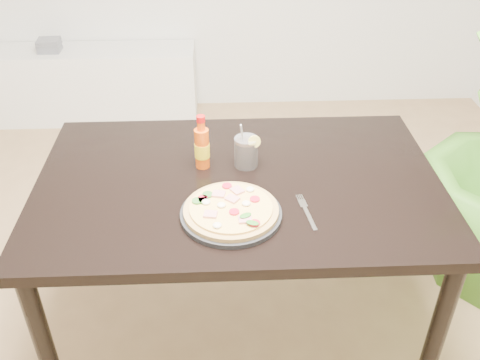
{
  "coord_description": "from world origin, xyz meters",
  "views": [
    {
      "loc": [
        0.06,
        -1.42,
        1.79
      ],
      "look_at": [
        0.12,
        -0.01,
        0.83
      ],
      "focal_mm": 40.0,
      "sensor_mm": 36.0,
      "label": 1
    }
  ],
  "objects_px": {
    "media_console": "(95,84)",
    "dining_table": "(239,199)",
    "pizza": "(231,209)",
    "fork": "(306,211)",
    "hot_sauce_bottle": "(202,147)",
    "cola_cup": "(246,152)",
    "plate": "(231,214)"
  },
  "relations": [
    {
      "from": "dining_table",
      "to": "plate",
      "type": "bearing_deg",
      "value": -98.92
    },
    {
      "from": "dining_table",
      "to": "media_console",
      "type": "bearing_deg",
      "value": 115.22
    },
    {
      "from": "plate",
      "to": "hot_sauce_bottle",
      "type": "xyz_separation_m",
      "value": [
        -0.09,
        0.29,
        0.07
      ]
    },
    {
      "from": "plate",
      "to": "media_console",
      "type": "bearing_deg",
      "value": 112.39
    },
    {
      "from": "hot_sauce_bottle",
      "to": "cola_cup",
      "type": "distance_m",
      "value": 0.16
    },
    {
      "from": "plate",
      "to": "fork",
      "type": "relative_size",
      "value": 1.7
    },
    {
      "from": "cola_cup",
      "to": "fork",
      "type": "bearing_deg",
      "value": -58.13
    },
    {
      "from": "hot_sauce_bottle",
      "to": "cola_cup",
      "type": "relative_size",
      "value": 1.16
    },
    {
      "from": "hot_sauce_bottle",
      "to": "dining_table",
      "type": "bearing_deg",
      "value": -36.42
    },
    {
      "from": "plate",
      "to": "hot_sauce_bottle",
      "type": "height_order",
      "value": "hot_sauce_bottle"
    },
    {
      "from": "plate",
      "to": "fork",
      "type": "height_order",
      "value": "plate"
    },
    {
      "from": "pizza",
      "to": "media_console",
      "type": "bearing_deg",
      "value": 112.37
    },
    {
      "from": "hot_sauce_bottle",
      "to": "fork",
      "type": "bearing_deg",
      "value": -40.42
    },
    {
      "from": "pizza",
      "to": "media_console",
      "type": "distance_m",
      "value": 2.39
    },
    {
      "from": "dining_table",
      "to": "plate",
      "type": "xyz_separation_m",
      "value": [
        -0.03,
        -0.2,
        0.09
      ]
    },
    {
      "from": "fork",
      "to": "media_console",
      "type": "distance_m",
      "value": 2.48
    },
    {
      "from": "pizza",
      "to": "media_console",
      "type": "height_order",
      "value": "pizza"
    },
    {
      "from": "cola_cup",
      "to": "pizza",
      "type": "bearing_deg",
      "value": -102.29
    },
    {
      "from": "hot_sauce_bottle",
      "to": "cola_cup",
      "type": "bearing_deg",
      "value": 0.32
    },
    {
      "from": "pizza",
      "to": "fork",
      "type": "relative_size",
      "value": 1.58
    },
    {
      "from": "fork",
      "to": "plate",
      "type": "bearing_deg",
      "value": 174.83
    },
    {
      "from": "pizza",
      "to": "cola_cup",
      "type": "distance_m",
      "value": 0.3
    },
    {
      "from": "plate",
      "to": "pizza",
      "type": "bearing_deg",
      "value": 134.51
    },
    {
      "from": "pizza",
      "to": "hot_sauce_bottle",
      "type": "xyz_separation_m",
      "value": [
        -0.09,
        0.29,
        0.05
      ]
    },
    {
      "from": "plate",
      "to": "cola_cup",
      "type": "height_order",
      "value": "cola_cup"
    },
    {
      "from": "dining_table",
      "to": "hot_sauce_bottle",
      "type": "relative_size",
      "value": 6.94
    },
    {
      "from": "cola_cup",
      "to": "fork",
      "type": "distance_m",
      "value": 0.34
    },
    {
      "from": "dining_table",
      "to": "fork",
      "type": "height_order",
      "value": "fork"
    },
    {
      "from": "pizza",
      "to": "fork",
      "type": "bearing_deg",
      "value": 2.53
    },
    {
      "from": "media_console",
      "to": "hot_sauce_bottle",
      "type": "bearing_deg",
      "value": -66.86
    },
    {
      "from": "media_console",
      "to": "dining_table",
      "type": "bearing_deg",
      "value": -64.78
    },
    {
      "from": "plate",
      "to": "media_console",
      "type": "relative_size",
      "value": 0.23
    }
  ]
}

